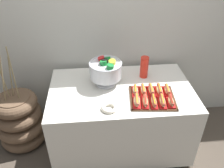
# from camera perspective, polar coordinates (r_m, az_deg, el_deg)

# --- Properties ---
(ground_plane) EXTENTS (10.00, 10.00, 0.00)m
(ground_plane) POSITION_cam_1_polar(r_m,az_deg,el_deg) (2.77, 1.89, -13.75)
(ground_plane) COLOR #4C4238
(back_wall) EXTENTS (6.00, 0.10, 2.60)m
(back_wall) POSITION_cam_1_polar(r_m,az_deg,el_deg) (2.49, 0.95, 16.59)
(back_wall) COLOR beige
(back_wall) RESTS_ON ground_plane
(buffet_table) EXTENTS (1.39, 0.85, 0.75)m
(buffet_table) POSITION_cam_1_polar(r_m,az_deg,el_deg) (2.49, 2.06, -7.75)
(buffet_table) COLOR white
(buffet_table) RESTS_ON ground_plane
(floor_vase) EXTENTS (0.52, 0.52, 1.15)m
(floor_vase) POSITION_cam_1_polar(r_m,az_deg,el_deg) (2.77, -21.44, -8.16)
(floor_vase) COLOR brown
(floor_vase) RESTS_ON ground_plane
(serving_tray) EXTENTS (0.44, 0.40, 0.01)m
(serving_tray) POSITION_cam_1_polar(r_m,az_deg,el_deg) (2.17, 9.74, -3.41)
(serving_tray) COLOR #472B19
(serving_tray) RESTS_ON buffet_table
(hot_dog_0) EXTENTS (0.09, 0.18, 0.07)m
(hot_dog_0) POSITION_cam_1_polar(r_m,az_deg,el_deg) (2.07, 6.02, -4.11)
(hot_dog_0) COLOR red
(hot_dog_0) RESTS_ON serving_tray
(hot_dog_1) EXTENTS (0.08, 0.18, 0.06)m
(hot_dog_1) POSITION_cam_1_polar(r_m,az_deg,el_deg) (2.08, 8.07, -4.21)
(hot_dog_1) COLOR #B21414
(hot_dog_1) RESTS_ON serving_tray
(hot_dog_2) EXTENTS (0.08, 0.19, 0.06)m
(hot_dog_2) POSITION_cam_1_polar(r_m,az_deg,el_deg) (2.09, 10.11, -4.17)
(hot_dog_2) COLOR #B21414
(hot_dog_2) RESTS_ON serving_tray
(hot_dog_3) EXTENTS (0.08, 0.18, 0.06)m
(hot_dog_3) POSITION_cam_1_polar(r_m,az_deg,el_deg) (2.11, 12.13, -4.13)
(hot_dog_3) COLOR #B21414
(hot_dog_3) RESTS_ON serving_tray
(hot_dog_4) EXTENTS (0.07, 0.16, 0.06)m
(hot_dog_4) POSITION_cam_1_polar(r_m,az_deg,el_deg) (2.12, 14.12, -4.10)
(hot_dog_4) COLOR red
(hot_dog_4) RESTS_ON serving_tray
(hot_dog_5) EXTENTS (0.08, 0.16, 0.06)m
(hot_dog_5) POSITION_cam_1_polar(r_m,az_deg,el_deg) (2.20, 5.67, -1.53)
(hot_dog_5) COLOR red
(hot_dog_5) RESTS_ON serving_tray
(hot_dog_6) EXTENTS (0.07, 0.16, 0.06)m
(hot_dog_6) POSITION_cam_1_polar(r_m,az_deg,el_deg) (2.21, 7.61, -1.49)
(hot_dog_6) COLOR red
(hot_dog_6) RESTS_ON serving_tray
(hot_dog_7) EXTENTS (0.07, 0.17, 0.06)m
(hot_dog_7) POSITION_cam_1_polar(r_m,az_deg,el_deg) (2.22, 9.53, -1.46)
(hot_dog_7) COLOR red
(hot_dog_7) RESTS_ON serving_tray
(hot_dog_8) EXTENTS (0.08, 0.17, 0.06)m
(hot_dog_8) POSITION_cam_1_polar(r_m,az_deg,el_deg) (2.23, 11.43, -1.46)
(hot_dog_8) COLOR red
(hot_dog_8) RESTS_ON serving_tray
(hot_dog_9) EXTENTS (0.08, 0.16, 0.06)m
(hot_dog_9) POSITION_cam_1_polar(r_m,az_deg,el_deg) (2.25, 13.30, -1.48)
(hot_dog_9) COLOR #B21414
(hot_dog_9) RESTS_ON serving_tray
(punch_bowl) EXTENTS (0.32, 0.32, 0.28)m
(punch_bowl) POSITION_cam_1_polar(r_m,az_deg,el_deg) (2.25, -1.53, 3.54)
(punch_bowl) COLOR silver
(punch_bowl) RESTS_ON buffet_table
(cup_stack) EXTENTS (0.08, 0.08, 0.23)m
(cup_stack) POSITION_cam_1_polar(r_m,az_deg,el_deg) (2.41, 7.84, 4.09)
(cup_stack) COLOR red
(cup_stack) RESTS_ON buffet_table
(donut) EXTENTS (0.14, 0.14, 0.03)m
(donut) POSITION_cam_1_polar(r_m,az_deg,el_deg) (2.02, -0.71, -5.85)
(donut) COLOR silver
(donut) RESTS_ON buffet_table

